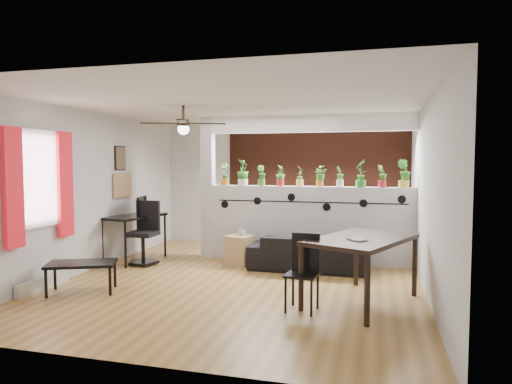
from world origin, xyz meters
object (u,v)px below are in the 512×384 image
Objects in this scene: potted_plant_1 at (243,172)px; potted_plant_4 at (300,175)px; computer_desk at (135,220)px; coffee_table at (82,265)px; potted_plant_7 at (361,172)px; potted_plant_3 at (280,175)px; dining_table at (361,244)px; cube_shelf at (239,250)px; potted_plant_0 at (225,173)px; ceiling_fan at (183,125)px; potted_plant_2 at (261,175)px; folding_chair at (304,265)px; cup at (242,233)px; potted_plant_5 at (320,175)px; potted_plant_6 at (340,176)px; sofa at (309,253)px; potted_plant_8 at (382,175)px; potted_plant_9 at (404,173)px; office_chair at (145,237)px.

potted_plant_4 is (1.05, 0.00, -0.05)m from potted_plant_1.
computer_desk is 1.22× the size of coffee_table.
potted_plant_7 is 0.39× the size of computer_desk.
potted_plant_3 is 2.77m from dining_table.
potted_plant_3 is 0.74× the size of cube_shelf.
ceiling_fan is at bearing -90.64° from potted_plant_0.
folding_chair is at bearing -65.53° from potted_plant_2.
cube_shelf is 4.08× the size of cup.
potted_plant_7 reaches higher than potted_plant_5.
ceiling_fan is 2.08m from potted_plant_2.
potted_plant_4 is at bearing 0.00° from potted_plant_2.
computer_desk is (-2.87, -0.70, -0.80)m from potted_plant_4.
potted_plant_0 reaches higher than cup.
potted_plant_5 is at bearing 180.00° from potted_plant_6.
computer_desk is at bearing 99.14° from coffee_table.
cup is (0.51, 1.27, -1.76)m from ceiling_fan.
potted_plant_3 reaches higher than sofa.
potted_plant_1 is 1.34× the size of potted_plant_6.
ceiling_fan reaches higher than potted_plant_1.
dining_table is at bearing -24.08° from cube_shelf.
potted_plant_6 is 2.80m from folding_chair.
potted_plant_0 reaches higher than potted_plant_6.
potted_plant_8 is 0.31× the size of computer_desk.
potted_plant_9 is at bearing 31.91° from coffee_table.
potted_plant_4 is (0.70, 0.00, -0.00)m from potted_plant_2.
potted_plant_9 reaches higher than potted_plant_0.
potted_plant_4 is 0.30× the size of computer_desk.
potted_plant_2 is 1.01× the size of potted_plant_3.
potted_plant_7 is at bearing 0.00° from potted_plant_0.
potted_plant_6 reaches higher than folding_chair.
potted_plant_4 is 3.89m from coffee_table.
potted_plant_0 is 2.19m from sofa.
potted_plant_6 is at bearing 0.00° from potted_plant_2.
dining_table is 3.75m from coffee_table.
potted_plant_3 is at bearing -0.00° from potted_plant_1.
folding_chair is (3.07, -1.73, 0.06)m from office_chair.
potted_plant_2 is 2.11m from potted_plant_8.
potted_plant_0 is 1.15× the size of potted_plant_5.
sofa is (1.31, -0.57, -1.33)m from potted_plant_1.
folding_chair is (1.89, -2.60, -1.03)m from potted_plant_0.
office_chair is (-2.93, -0.88, -1.07)m from potted_plant_5.
potted_plant_7 reaches higher than folding_chair.
potted_plant_3 reaches higher than cube_shelf.
office_chair reaches higher than computer_desk.
potted_plant_0 reaches higher than coffee_table.
sofa is at bearing 2.31° from computer_desk.
potted_plant_3 is 3.67m from coffee_table.
potted_plant_8 is at bearing -180.00° from potted_plant_9.
potted_plant_7 is 1.00× the size of potted_plant_9.
potted_plant_5 is 0.71× the size of cube_shelf.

